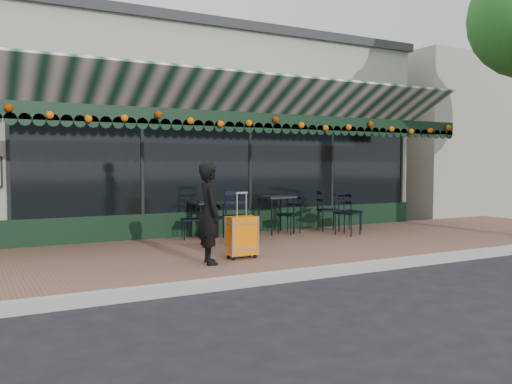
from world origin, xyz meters
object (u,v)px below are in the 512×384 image
cafe_table_b (207,205)px  chair_a_left (289,215)px  cafe_table_a (276,200)px  chair_b_front (239,217)px  woman (210,213)px  chair_b_left (191,220)px  chair_a_front (348,213)px  chair_a_extra (350,212)px  chair_b_right (216,218)px  chair_a_right (328,211)px  suitcase (242,236)px

cafe_table_b → chair_a_left: (1.75, -0.34, -0.25)m
cafe_table_a → chair_b_front: chair_b_front is taller
woman → cafe_table_a: bearing=-34.6°
chair_b_left → cafe_table_b: bearing=114.7°
chair_a_left → chair_a_front: size_ratio=0.88×
chair_a_extra → chair_b_right: (-3.08, 0.42, -0.03)m
chair_a_left → chair_a_right: size_ratio=0.90×
chair_a_right → chair_b_front: size_ratio=0.90×
chair_a_extra → chair_b_front: (-3.08, -0.61, 0.08)m
cafe_table_a → chair_a_left: 0.43m
suitcase → chair_b_right: 2.50m
woman → chair_a_extra: 4.88m
chair_b_left → chair_b_front: 1.19m
cafe_table_a → chair_a_right: bearing=-7.3°
chair_b_left → chair_a_extra: bearing=95.5°
chair_b_right → chair_a_right: bearing=-106.4°
chair_a_extra → chair_b_right: chair_a_extra is taller
chair_b_left → chair_b_right: (0.55, -0.02, 0.01)m
chair_a_front → chair_b_left: chair_a_front is taller
chair_a_left → chair_b_front: bearing=-84.5°
cafe_table_b → chair_b_right: size_ratio=0.93×
chair_a_extra → chair_b_right: size_ratio=1.08×
cafe_table_b → chair_a_front: 2.94m
cafe_table_b → woman: bearing=-112.7°
cafe_table_b → chair_a_right: chair_a_right is taller
chair_a_front → chair_b_right: chair_a_front is taller
chair_b_right → chair_b_front: bearing=167.8°
chair_a_left → chair_a_extra: (1.48, -0.19, 0.02)m
suitcase → chair_a_front: 3.53m
chair_a_extra → chair_b_left: (-3.62, 0.44, -0.04)m
suitcase → chair_a_left: size_ratio=1.29×
cafe_table_a → chair_b_left: bearing=178.5°
chair_a_left → chair_b_right: 1.61m
woman → suitcase: size_ratio=1.46×
suitcase → chair_a_extra: (3.73, 1.99, 0.07)m
cafe_table_a → cafe_table_b: cafe_table_a is taller
cafe_table_a → chair_a_right: chair_a_right is taller
chair_a_left → chair_b_right: (-1.59, 0.23, -0.01)m
woman → chair_b_front: woman is taller
woman → chair_a_extra: bearing=-51.9°
woman → cafe_table_b: bearing=-11.0°
chair_a_extra → chair_b_front: chair_b_front is taller
cafe_table_b → chair_a_front: bearing=-21.8°
chair_a_front → chair_b_front: 2.57m
chair_a_front → chair_a_extra: (0.51, 0.56, -0.04)m
suitcase → chair_a_front: suitcase is taller
cafe_table_b → chair_a_left: size_ratio=0.90×
chair_a_left → chair_b_right: bearing=-119.7°
suitcase → cafe_table_b: bearing=78.0°
chair_a_front → chair_b_right: size_ratio=1.17×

